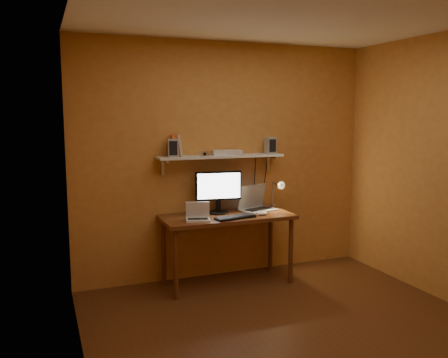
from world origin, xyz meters
name	(u,v)px	position (x,y,z in m)	size (l,w,h in m)	color
room	(299,179)	(0.00, 0.00, 1.30)	(3.44, 3.24, 2.64)	#522615
desk	(227,223)	(-0.11, 1.28, 0.66)	(1.40, 0.60, 0.75)	brown
wall_shelf	(221,157)	(-0.11, 1.47, 1.36)	(1.40, 0.25, 0.21)	silver
monitor	(218,190)	(-0.16, 1.41, 1.01)	(0.51, 0.24, 0.46)	black
laptop	(255,204)	(0.28, 1.41, 0.82)	(0.45, 0.38, 0.28)	#94979C
netbook	(198,215)	(-0.47, 1.17, 0.80)	(0.28, 0.23, 0.19)	silver
keyboard	(235,217)	(-0.09, 1.11, 0.76)	(0.43, 0.14, 0.02)	black
mouse	(262,213)	(0.24, 1.14, 0.77)	(0.11, 0.07, 0.04)	silver
desk_lamp	(277,190)	(0.55, 1.41, 0.96)	(0.09, 0.23, 0.38)	silver
speaker_left	(173,148)	(-0.64, 1.47, 1.47)	(0.10, 0.10, 0.19)	#94979C
speaker_right	(270,145)	(0.49, 1.48, 1.47)	(0.10, 0.10, 0.18)	#94979C
books	(176,146)	(-0.60, 1.49, 1.49)	(0.14, 0.16, 0.23)	orange
shelf_camera	(205,154)	(-0.32, 1.40, 1.40)	(0.09, 0.05, 0.05)	silver
router	(227,153)	(-0.03, 1.47, 1.40)	(0.31, 0.21, 0.05)	silver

